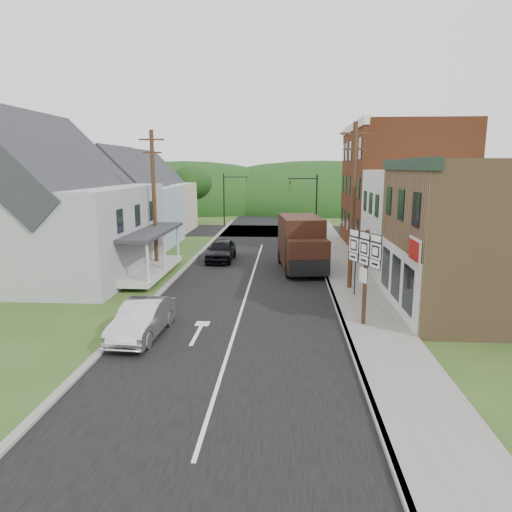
% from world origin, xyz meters
% --- Properties ---
extents(ground, '(120.00, 120.00, 0.00)m').
position_xyz_m(ground, '(0.00, 0.00, 0.00)').
color(ground, '#2D4719').
rests_on(ground, ground).
extents(road, '(9.00, 90.00, 0.02)m').
position_xyz_m(road, '(0.00, 10.00, 0.00)').
color(road, black).
rests_on(road, ground).
extents(cross_road, '(60.00, 9.00, 0.02)m').
position_xyz_m(cross_road, '(0.00, 27.00, 0.00)').
color(cross_road, black).
rests_on(cross_road, ground).
extents(sidewalk_right, '(2.80, 55.00, 0.15)m').
position_xyz_m(sidewalk_right, '(5.90, 8.00, 0.07)').
color(sidewalk_right, slate).
rests_on(sidewalk_right, ground).
extents(curb_right, '(0.20, 55.00, 0.15)m').
position_xyz_m(curb_right, '(4.55, 8.00, 0.07)').
color(curb_right, slate).
rests_on(curb_right, ground).
extents(curb_left, '(0.30, 55.00, 0.12)m').
position_xyz_m(curb_left, '(-4.65, 8.00, 0.06)').
color(curb_left, slate).
rests_on(curb_left, ground).
extents(storefront_tan, '(8.00, 8.00, 7.00)m').
position_xyz_m(storefront_tan, '(11.30, 0.00, 3.50)').
color(storefront_tan, brown).
rests_on(storefront_tan, ground).
extents(storefront_white, '(8.00, 7.00, 6.50)m').
position_xyz_m(storefront_white, '(11.30, 7.50, 3.25)').
color(storefront_white, silver).
rests_on(storefront_white, ground).
extents(storefront_red, '(8.00, 12.00, 10.00)m').
position_xyz_m(storefront_red, '(11.30, 17.00, 5.00)').
color(storefront_red, brown).
rests_on(storefront_red, ground).
extents(house_gray, '(10.20, 12.24, 8.35)m').
position_xyz_m(house_gray, '(-12.00, 6.00, 4.23)').
color(house_gray, '#979A9C').
rests_on(house_gray, ground).
extents(house_blue, '(7.14, 8.16, 7.28)m').
position_xyz_m(house_blue, '(-11.00, 17.00, 3.69)').
color(house_blue, '#91B5C6').
rests_on(house_blue, ground).
extents(house_cream, '(7.14, 8.16, 7.28)m').
position_xyz_m(house_cream, '(-11.50, 26.00, 3.69)').
color(house_cream, '#BFB394').
rests_on(house_cream, ground).
extents(utility_pole_right, '(1.60, 0.26, 9.00)m').
position_xyz_m(utility_pole_right, '(5.60, 3.50, 4.66)').
color(utility_pole_right, '#472D19').
rests_on(utility_pole_right, ground).
extents(utility_pole_left, '(1.60, 0.26, 9.00)m').
position_xyz_m(utility_pole_left, '(-6.50, 8.00, 4.66)').
color(utility_pole_left, '#472D19').
rests_on(utility_pole_left, ground).
extents(traffic_signal_right, '(2.87, 0.20, 6.00)m').
position_xyz_m(traffic_signal_right, '(4.30, 23.50, 3.76)').
color(traffic_signal_right, black).
rests_on(traffic_signal_right, ground).
extents(traffic_signal_left, '(2.87, 0.20, 6.00)m').
position_xyz_m(traffic_signal_left, '(-4.30, 30.50, 3.76)').
color(traffic_signal_left, black).
rests_on(traffic_signal_left, ground).
extents(tree_left_b, '(4.80, 4.80, 6.94)m').
position_xyz_m(tree_left_b, '(-17.00, 12.00, 4.88)').
color(tree_left_b, '#382616').
rests_on(tree_left_b, ground).
extents(tree_left_c, '(5.80, 5.80, 8.41)m').
position_xyz_m(tree_left_c, '(-19.00, 20.00, 5.94)').
color(tree_left_c, '#382616').
rests_on(tree_left_c, ground).
extents(tree_left_d, '(4.80, 4.80, 6.94)m').
position_xyz_m(tree_left_d, '(-9.00, 32.00, 4.88)').
color(tree_left_d, '#382616').
rests_on(tree_left_d, ground).
extents(forested_ridge, '(90.00, 30.00, 16.00)m').
position_xyz_m(forested_ridge, '(0.00, 55.00, 0.00)').
color(forested_ridge, black).
rests_on(forested_ridge, ground).
extents(silver_sedan, '(1.73, 4.40, 1.43)m').
position_xyz_m(silver_sedan, '(-3.61, -4.23, 0.71)').
color(silver_sedan, silver).
rests_on(silver_sedan, ground).
extents(dark_sedan, '(1.90, 4.56, 1.54)m').
position_xyz_m(dark_sedan, '(-2.60, 10.94, 0.77)').
color(dark_sedan, black).
rests_on(dark_sedan, ground).
extents(delivery_van, '(3.23, 6.49, 3.49)m').
position_xyz_m(delivery_van, '(3.10, 8.35, 1.76)').
color(delivery_van, black).
rests_on(delivery_van, ground).
extents(route_sign_cluster, '(0.99, 2.13, 4.01)m').
position_xyz_m(route_sign_cluster, '(5.33, -2.52, 2.75)').
color(route_sign_cluster, '#472D19').
rests_on(route_sign_cluster, sidewalk_right).
extents(warning_sign, '(0.18, 0.68, 2.51)m').
position_xyz_m(warning_sign, '(5.63, 2.02, 1.75)').
color(warning_sign, black).
rests_on(warning_sign, sidewalk_right).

